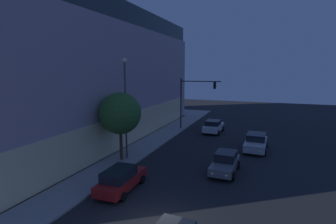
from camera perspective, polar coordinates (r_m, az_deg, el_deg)
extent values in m
cube|color=#4C4C51|center=(36.58, -22.62, -4.42)|extent=(38.22, 22.23, 0.15)
cube|color=#FBE6AA|center=(29.93, -7.73, -3.21)|extent=(34.04, 0.60, 3.38)
cube|color=#B099A6|center=(35.71, -23.25, 5.79)|extent=(37.82, 21.83, 12.85)
cube|color=#28373B|center=(36.16, -24.03, 17.77)|extent=(37.07, 21.40, 2.21)
cylinder|color=black|center=(36.23, 2.82, 1.85)|extent=(0.18, 0.18, 6.93)
cylinder|color=black|center=(35.38, 7.08, 6.61)|extent=(0.41, 5.35, 0.12)
cube|color=black|center=(35.10, 10.08, 5.70)|extent=(0.34, 0.34, 0.90)
sphere|color=yellow|center=(35.08, 10.37, 5.69)|extent=(0.18, 0.18, 0.18)
cylinder|color=#424242|center=(23.96, -9.16, 0.16)|extent=(0.16, 0.16, 8.71)
sphere|color=#F9EFC6|center=(23.69, -9.44, 10.99)|extent=(0.44, 0.44, 0.44)
cylinder|color=#4B341E|center=(24.24, -10.13, -6.96)|extent=(0.27, 0.27, 2.76)
sphere|color=#316429|center=(23.62, -10.33, -0.24)|extent=(3.74, 3.74, 3.74)
cube|color=maroon|center=(18.95, -9.99, -14.50)|extent=(4.58, 1.86, 0.66)
cube|color=black|center=(18.43, -10.59, -13.01)|extent=(2.51, 1.63, 0.65)
cube|color=#F9F4CC|center=(20.99, -8.22, -12.07)|extent=(0.12, 0.20, 0.12)
cube|color=#F9F4CC|center=(20.54, -5.57, -12.49)|extent=(0.12, 0.20, 0.12)
cylinder|color=black|center=(20.61, -10.17, -13.52)|extent=(0.61, 0.25, 0.60)
cylinder|color=black|center=(19.85, -5.64, -14.32)|extent=(0.61, 0.25, 0.60)
cylinder|color=black|center=(18.44, -14.68, -16.50)|extent=(0.61, 0.25, 0.60)
cylinder|color=black|center=(17.59, -9.73, -17.63)|extent=(0.61, 0.25, 0.60)
cube|color=slate|center=(22.00, 12.21, -11.12)|extent=(4.35, 1.88, 0.63)
cube|color=black|center=(22.09, 12.43, -9.26)|extent=(2.03, 1.63, 0.68)
cube|color=#F9F4CC|center=(19.99, 12.56, -13.24)|extent=(0.13, 0.20, 0.12)
cube|color=#F9F4CC|center=(20.18, 9.58, -12.93)|extent=(0.13, 0.20, 0.12)
cylinder|color=black|center=(20.76, 13.89, -13.37)|extent=(0.68, 0.26, 0.67)
cylinder|color=black|center=(21.06, 9.11, -12.87)|extent=(0.68, 0.26, 0.67)
cylinder|color=black|center=(23.22, 14.96, -10.95)|extent=(0.68, 0.26, 0.67)
cylinder|color=black|center=(23.49, 10.69, -10.56)|extent=(0.68, 0.26, 0.67)
cube|color=#B7BABF|center=(28.66, 18.46, -6.59)|extent=(4.85, 2.15, 0.72)
cube|color=black|center=(28.83, 18.58, -5.09)|extent=(2.40, 1.87, 0.65)
cube|color=#F9F4CC|center=(26.37, 19.36, -7.99)|extent=(0.13, 0.20, 0.12)
cube|color=#F9F4CC|center=(26.45, 16.75, -7.81)|extent=(0.13, 0.20, 0.12)
cylinder|color=black|center=(27.28, 20.28, -8.26)|extent=(0.61, 0.26, 0.60)
cylinder|color=black|center=(27.41, 16.07, -7.97)|extent=(0.61, 0.26, 0.60)
cylinder|color=black|center=(30.14, 20.55, -6.65)|extent=(0.61, 0.26, 0.60)
cylinder|color=black|center=(30.26, 16.75, -6.39)|extent=(0.61, 0.26, 0.60)
cube|color=silver|center=(35.25, 9.84, -3.28)|extent=(4.42, 2.08, 0.73)
cube|color=black|center=(34.80, 9.75, -2.31)|extent=(2.13, 1.80, 0.61)
cube|color=#F9F4CC|center=(37.40, 9.75, -2.56)|extent=(0.13, 0.20, 0.12)
cube|color=#F9F4CC|center=(37.16, 11.47, -2.69)|extent=(0.13, 0.20, 0.12)
cylinder|color=black|center=(36.83, 8.87, -3.31)|extent=(0.69, 0.27, 0.68)
cylinder|color=black|center=(36.42, 11.78, -3.53)|extent=(0.69, 0.27, 0.68)
cylinder|color=black|center=(34.29, 7.74, -4.21)|extent=(0.69, 0.27, 0.68)
cylinder|color=black|center=(33.85, 10.86, -4.46)|extent=(0.69, 0.27, 0.68)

